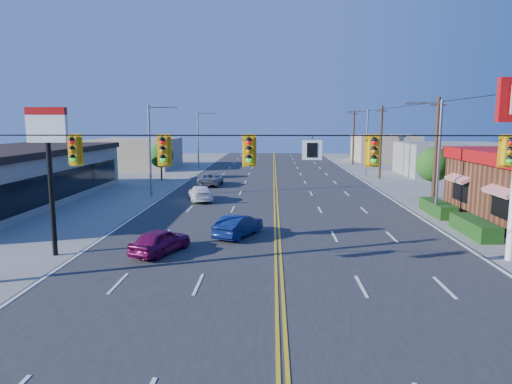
{
  "coord_description": "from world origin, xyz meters",
  "views": [
    {
      "loc": [
        -0.3,
        -17.42,
        6.48
      ],
      "look_at": [
        -1.32,
        10.66,
        2.2
      ],
      "focal_mm": 32.0,
      "sensor_mm": 36.0,
      "label": 1
    }
  ],
  "objects_px": {
    "car_blue": "(238,226)",
    "car_white": "(201,194)",
    "car_silver": "(211,180)",
    "car_magenta": "(160,242)",
    "signal_span": "(277,165)",
    "pizza_hut_sign": "(48,150)"
  },
  "relations": [
    {
      "from": "car_white",
      "to": "car_silver",
      "type": "height_order",
      "value": "car_silver"
    },
    {
      "from": "car_silver",
      "to": "car_magenta",
      "type": "bearing_deg",
      "value": 93.36
    },
    {
      "from": "pizza_hut_sign",
      "to": "car_blue",
      "type": "distance_m",
      "value": 10.63
    },
    {
      "from": "pizza_hut_sign",
      "to": "car_white",
      "type": "relative_size",
      "value": 1.58
    },
    {
      "from": "pizza_hut_sign",
      "to": "car_silver",
      "type": "height_order",
      "value": "pizza_hut_sign"
    },
    {
      "from": "car_magenta",
      "to": "car_white",
      "type": "height_order",
      "value": "car_white"
    },
    {
      "from": "signal_span",
      "to": "car_magenta",
      "type": "height_order",
      "value": "signal_span"
    },
    {
      "from": "car_silver",
      "to": "signal_span",
      "type": "bearing_deg",
      "value": 104.1
    },
    {
      "from": "car_blue",
      "to": "signal_span",
      "type": "bearing_deg",
      "value": 129.0
    },
    {
      "from": "signal_span",
      "to": "pizza_hut_sign",
      "type": "xyz_separation_m",
      "value": [
        -10.88,
        4.0,
        0.3
      ]
    },
    {
      "from": "pizza_hut_sign",
      "to": "car_silver",
      "type": "distance_m",
      "value": 25.91
    },
    {
      "from": "pizza_hut_sign",
      "to": "car_magenta",
      "type": "distance_m",
      "value": 6.9
    },
    {
      "from": "car_blue",
      "to": "car_white",
      "type": "xyz_separation_m",
      "value": [
        -4.05,
        11.92,
        0.0
      ]
    },
    {
      "from": "car_blue",
      "to": "car_magenta",
      "type": "bearing_deg",
      "value": 68.58
    },
    {
      "from": "signal_span",
      "to": "pizza_hut_sign",
      "type": "height_order",
      "value": "signal_span"
    },
    {
      "from": "car_blue",
      "to": "car_white",
      "type": "relative_size",
      "value": 0.88
    },
    {
      "from": "car_silver",
      "to": "car_white",
      "type": "bearing_deg",
      "value": 93.92
    },
    {
      "from": "signal_span",
      "to": "car_magenta",
      "type": "distance_m",
      "value": 8.34
    },
    {
      "from": "car_blue",
      "to": "car_silver",
      "type": "distance_m",
      "value": 21.72
    },
    {
      "from": "car_blue",
      "to": "car_white",
      "type": "height_order",
      "value": "same"
    },
    {
      "from": "car_magenta",
      "to": "car_silver",
      "type": "xyz_separation_m",
      "value": [
        -0.85,
        24.81,
        0.04
      ]
    },
    {
      "from": "car_magenta",
      "to": "car_white",
      "type": "bearing_deg",
      "value": -65.69
    }
  ]
}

